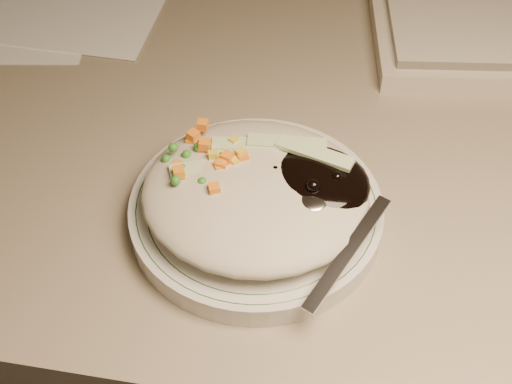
# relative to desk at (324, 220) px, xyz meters

# --- Properties ---
(desk) EXTENTS (1.40, 0.70, 0.74)m
(desk) POSITION_rel_desk_xyz_m (0.00, 0.00, 0.00)
(desk) COLOR gray
(desk) RESTS_ON ground
(plate) EXTENTS (0.22, 0.22, 0.02)m
(plate) POSITION_rel_desk_xyz_m (-0.05, -0.18, 0.21)
(plate) COLOR silver
(plate) RESTS_ON desk
(plate_rim) EXTENTS (0.21, 0.21, 0.00)m
(plate_rim) POSITION_rel_desk_xyz_m (-0.05, -0.18, 0.22)
(plate_rim) COLOR #144723
(plate_rim) RESTS_ON plate
(meal) EXTENTS (0.21, 0.19, 0.05)m
(meal) POSITION_rel_desk_xyz_m (-0.05, -0.18, 0.24)
(meal) COLOR #B0A78F
(meal) RESTS_ON plate
(papers) EXTENTS (0.39, 0.28, 0.00)m
(papers) POSITION_rel_desk_xyz_m (-0.41, 0.11, 0.20)
(papers) COLOR white
(papers) RESTS_ON desk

